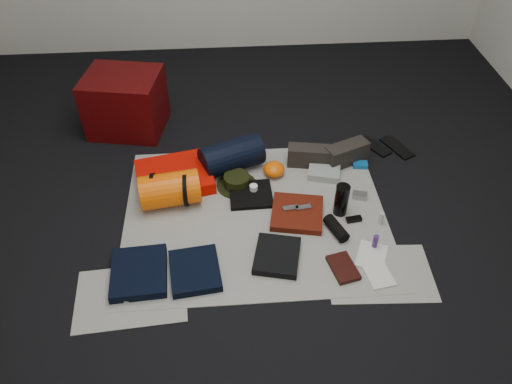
{
  "coord_description": "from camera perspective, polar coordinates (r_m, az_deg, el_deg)",
  "views": [
    {
      "loc": [
        -0.16,
        -2.16,
        2.2
      ],
      "look_at": [
        0.01,
        0.1,
        0.1
      ],
      "focal_mm": 35.0,
      "sensor_mm": 36.0,
      "label": 1
    }
  ],
  "objects": [
    {
      "name": "map_booklet",
      "position": [
        2.85,
        13.74,
        -9.03
      ],
      "size": [
        0.17,
        0.22,
        0.01
      ],
      "primitive_type": "cube",
      "rotation": [
        0.0,
        0.0,
        0.17
      ],
      "color": "silver",
      "rests_on": "newspaper_mat"
    },
    {
      "name": "sleeping_pad",
      "position": [
        3.32,
        -9.31,
        1.74
      ],
      "size": [
        0.55,
        0.48,
        0.09
      ],
      "primitive_type": "cube",
      "rotation": [
        0.0,
        0.0,
        0.21
      ],
      "color": "red",
      "rests_on": "newspaper_mat"
    },
    {
      "name": "hiking_boot_right",
      "position": [
        3.47,
        10.3,
        4.32
      ],
      "size": [
        0.32,
        0.22,
        0.15
      ],
      "primitive_type": "cube",
      "rotation": [
        0.0,
        0.0,
        0.4
      ],
      "color": "#2B2621",
      "rests_on": "newspaper_mat"
    },
    {
      "name": "flip_flop_right",
      "position": [
        3.73,
        15.82,
        4.94
      ],
      "size": [
        0.21,
        0.29,
        0.02
      ],
      "primitive_type": "cube",
      "rotation": [
        0.0,
        0.0,
        0.44
      ],
      "color": "black",
      "rests_on": "floor"
    },
    {
      "name": "sack_strap_left",
      "position": [
        3.15,
        -11.63,
        0.18
      ],
      "size": [
        0.02,
        0.22,
        0.22
      ],
      "primitive_type": "cylinder",
      "rotation": [
        0.0,
        1.57,
        0.0
      ],
      "color": "black",
      "rests_on": "newspaper_mat"
    },
    {
      "name": "red_shirt",
      "position": [
        3.07,
        4.72,
        -2.42
      ],
      "size": [
        0.36,
        0.36,
        0.04
      ],
      "primitive_type": "cube",
      "rotation": [
        0.0,
        0.0,
        -0.19
      ],
      "color": "#571509",
      "rests_on": "newspaper_mat"
    },
    {
      "name": "hiking_boot_left",
      "position": [
        3.42,
        6.05,
        4.12
      ],
      "size": [
        0.3,
        0.15,
        0.14
      ],
      "primitive_type": "cube",
      "rotation": [
        0.0,
        0.0,
        -0.17
      ],
      "color": "#2B2621",
      "rests_on": "newspaper_mat"
    },
    {
      "name": "orange_stuff_sack",
      "position": [
        3.33,
        2.07,
        2.61
      ],
      "size": [
        0.16,
        0.16,
        0.09
      ],
      "primitive_type": "ellipsoid",
      "rotation": [
        0.0,
        0.0,
        -0.16
      ],
      "color": "#FF5E04",
      "rests_on": "newspaper_mat"
    },
    {
      "name": "boonie_brim",
      "position": [
        3.28,
        -2.2,
        0.79
      ],
      "size": [
        0.34,
        0.34,
        0.01
      ],
      "primitive_type": "cylinder",
      "rotation": [
        0.0,
        0.0,
        0.33
      ],
      "color": "black",
      "rests_on": "newspaper_mat"
    },
    {
      "name": "navy_duffel",
      "position": [
        3.35,
        -2.8,
        4.14
      ],
      "size": [
        0.46,
        0.35,
        0.21
      ],
      "primitive_type": "cylinder",
      "rotation": [
        0.0,
        1.57,
        0.38
      ],
      "color": "black",
      "rests_on": "newspaper_mat"
    },
    {
      "name": "energy_bar_a",
      "position": [
        3.06,
        3.96,
        -1.84
      ],
      "size": [
        0.1,
        0.05,
        0.01
      ],
      "primitive_type": "cube",
      "rotation": [
        0.0,
        0.0,
        0.14
      ],
      "color": "#9F9FA3",
      "rests_on": "red_shirt"
    },
    {
      "name": "toiletry_purple",
      "position": [
        2.95,
        13.48,
        -5.53
      ],
      "size": [
        0.04,
        0.04,
        0.09
      ],
      "primitive_type": "cylinder",
      "rotation": [
        0.0,
        0.0,
        -0.19
      ],
      "color": "#44226E",
      "rests_on": "newspaper_mat"
    },
    {
      "name": "floor",
      "position": [
        3.09,
        -0.08,
        -2.8
      ],
      "size": [
        4.5,
        4.5,
        0.02
      ],
      "primitive_type": "cube",
      "color": "black",
      "rests_on": "ground"
    },
    {
      "name": "compact_camera",
      "position": [
        3.25,
        11.75,
        -0.4
      ],
      "size": [
        0.1,
        0.08,
        0.04
      ],
      "primitive_type": "cube",
      "rotation": [
        0.0,
        0.0,
        -0.31
      ],
      "color": "#9F9FA3",
      "rests_on": "newspaper_mat"
    },
    {
      "name": "map_printout",
      "position": [
        2.93,
        13.07,
        -7.12
      ],
      "size": [
        0.23,
        0.25,
        0.01
      ],
      "primitive_type": "cube",
      "rotation": [
        0.0,
        0.0,
        -0.42
      ],
      "color": "silver",
      "rests_on": "newspaper_mat"
    },
    {
      "name": "boonie_crown",
      "position": [
        3.25,
        -2.21,
        1.33
      ],
      "size": [
        0.17,
        0.17,
        0.07
      ],
      "primitive_type": "cylinder",
      "color": "black",
      "rests_on": "boonie_brim"
    },
    {
      "name": "energy_bar_b",
      "position": [
        3.07,
        5.44,
        -1.76
      ],
      "size": [
        0.1,
        0.05,
        0.01
      ],
      "primitive_type": "cube",
      "rotation": [
        0.0,
        0.0,
        0.14
      ],
      "color": "#9F9FA3",
      "rests_on": "red_shirt"
    },
    {
      "name": "water_bottle",
      "position": [
        3.07,
        9.75,
        -0.88
      ],
      "size": [
        0.1,
        0.1,
        0.21
      ],
      "primitive_type": "cylinder",
      "rotation": [
        0.0,
        0.0,
        0.24
      ],
      "color": "black",
      "rests_on": "newspaper_mat"
    },
    {
      "name": "black_tshirt",
      "position": [
        3.19,
        -0.6,
        -0.29
      ],
      "size": [
        0.28,
        0.26,
        0.03
      ],
      "primitive_type": "cube",
      "rotation": [
        0.0,
        0.0,
        0.02
      ],
      "color": "black",
      "rests_on": "newspaper_mat"
    },
    {
      "name": "first_aid_pouch",
      "position": [
        3.37,
        7.78,
        2.23
      ],
      "size": [
        0.24,
        0.2,
        0.05
      ],
      "primitive_type": "cube",
      "rotation": [
        0.0,
        0.0,
        -0.25
      ],
      "color": "gray",
      "rests_on": "newspaper_mat"
    },
    {
      "name": "red_cabinet",
      "position": [
        3.8,
        -14.69,
        9.85
      ],
      "size": [
        0.59,
        0.52,
        0.43
      ],
      "primitive_type": "cube",
      "rotation": [
        0.0,
        0.0,
        -0.19
      ],
      "color": "#480506",
      "rests_on": "floor"
    },
    {
      "name": "flip_flop_left",
      "position": [
        3.7,
        13.42,
        5.09
      ],
      "size": [
        0.21,
        0.26,
        0.01
      ],
      "primitive_type": "cube",
      "rotation": [
        0.0,
        0.0,
        0.56
      ],
      "color": "black",
      "rests_on": "floor"
    },
    {
      "name": "sunglasses",
      "position": [
        3.1,
        11.12,
        -3.07
      ],
      "size": [
        0.1,
        0.05,
        0.02
      ],
      "primitive_type": "cube",
      "rotation": [
        0.0,
        0.0,
        0.13
      ],
      "color": "black",
      "rests_on": "newspaper_mat"
    },
    {
      "name": "cyan_case",
      "position": [
        3.49,
        11.82,
        3.08
      ],
      "size": [
        0.11,
        0.08,
        0.03
      ],
      "primitive_type": "cube",
      "rotation": [
        0.0,
        0.0,
        -0.13
      ],
      "color": "#105A9D",
      "rests_on": "newspaper_mat"
    },
    {
      "name": "key_cluster",
      "position": [
        2.77,
        -15.01,
        -11.44
      ],
      "size": [
        0.08,
        0.08,
        0.01
      ],
      "primitive_type": "cube",
      "rotation": [
        0.0,
        0.0,
        -0.03
      ],
      "color": "#9F9FA3",
      "rests_on": "newspaper_mat"
    },
    {
      "name": "sack_strap_right",
      "position": [
        3.12,
        -8.01,
        0.37
      ],
      "size": [
        0.03,
        0.22,
        0.22
      ],
      "primitive_type": "cylinder",
      "rotation": [
        0.0,
        1.57,
        0.0
      ],
      "color": "black",
      "rests_on": "newspaper_mat"
    },
    {
      "name": "newspaper_sheet_front_right",
      "position": [
        2.87,
        13.9,
        -8.99
      ],
      "size": [
        0.6,
        0.43,
        0.0
      ],
      "primitive_type": "cube",
      "rotation": [
        0.0,
        0.0,
        -0.05
      ],
      "color": "#B8B9AA",
      "rests_on": "floor"
    },
    {
      "name": "trousers_navy_b",
      "position": [
        2.78,
        -6.98,
        -8.91
      ],
      "size": [
        0.3,
        0.33,
        0.05
      ],
      "primitive_type": "cube",
      "rotation": [
        0.0,
        0.0,
        0.12
      ],
      "color": "black",
      "rests_on": "newspaper_mat"
    },
    {
      "name": "paperback_book",
      "position": [
        2.83,
        9.93,
        -8.52
      ],
      "size": [
        0.17,
        0.22,
        0.03
      ],
      "primitive_type": "cube",
      "rotation": [
        0.0,
        0.0,
        0.23
      ],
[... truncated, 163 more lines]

